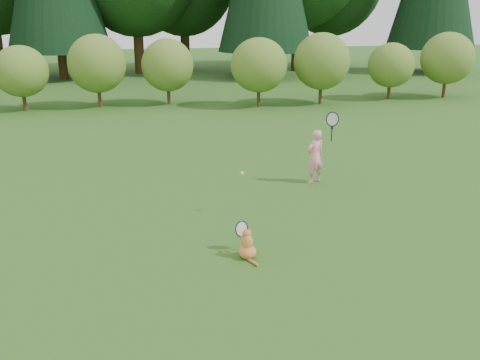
{
  "coord_description": "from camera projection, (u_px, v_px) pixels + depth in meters",
  "views": [
    {
      "loc": [
        -1.67,
        -8.26,
        3.6
      ],
      "look_at": [
        0.2,
        0.8,
        0.7
      ],
      "focal_mm": 40.0,
      "sensor_mm": 36.0,
      "label": 1
    }
  ],
  "objects": [
    {
      "name": "child",
      "position": [
        316.0,
        155.0,
        11.68
      ],
      "size": [
        0.69,
        0.42,
        1.79
      ],
      "rotation": [
        0.0,
        0.0,
        3.51
      ],
      "color": "pink",
      "rests_on": "ground"
    },
    {
      "name": "ground",
      "position": [
        238.0,
        233.0,
        9.12
      ],
      "size": [
        100.0,
        100.0,
        0.0
      ],
      "primitive_type": "plane",
      "color": "#1D4C15",
      "rests_on": "ground"
    },
    {
      "name": "shrub_row",
      "position": [
        172.0,
        72.0,
        20.85
      ],
      "size": [
        28.0,
        3.0,
        2.8
      ],
      "primitive_type": null,
      "color": "#467624",
      "rests_on": "ground"
    },
    {
      "name": "cat",
      "position": [
        247.0,
        243.0,
        8.17
      ],
      "size": [
        0.34,
        0.62,
        0.64
      ],
      "rotation": [
        0.0,
        0.0,
        -0.07
      ],
      "color": "orange",
      "rests_on": "ground"
    },
    {
      "name": "tennis_ball",
      "position": [
        242.0,
        173.0,
        9.79
      ],
      "size": [
        0.08,
        0.08,
        0.08
      ],
      "color": "#CCDD1A",
      "rests_on": "ground"
    }
  ]
}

